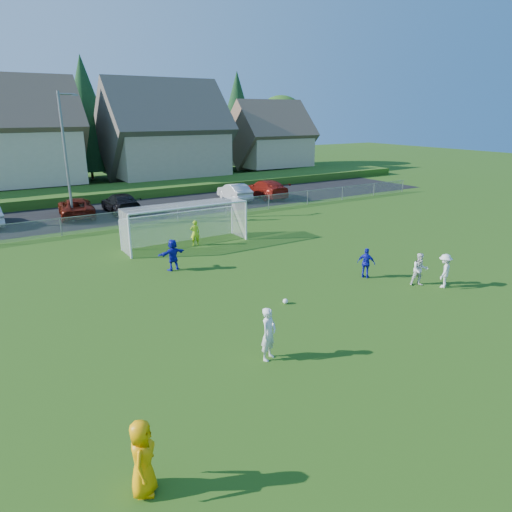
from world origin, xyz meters
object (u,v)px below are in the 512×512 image
at_px(player_white_b, 420,270).
at_px(referee, 142,458).
at_px(car_g, 265,189).
at_px(soccer_goal, 184,218).
at_px(player_white_c, 444,271).
at_px(car_c, 76,207).
at_px(player_blue_a, 366,263).
at_px(car_f, 234,192).
at_px(player_white_a, 269,334).
at_px(soccer_ball, 285,301).
at_px(goalkeeper, 195,233).
at_px(car_d, 121,203).
at_px(player_blue_b, 173,255).

bearing_deg(player_white_b, referee, -129.55).
bearing_deg(car_g, soccer_goal, 42.53).
bearing_deg(player_white_c, car_c, -91.74).
bearing_deg(referee, player_blue_a, -32.90).
relative_size(player_blue_a, car_f, 0.32).
relative_size(player_white_c, soccer_goal, 0.21).
bearing_deg(player_white_a, referee, -176.40).
height_order(player_white_c, car_f, player_white_c).
xyz_separation_m(soccer_ball, referee, (-8.25, -6.47, 0.75)).
bearing_deg(player_white_b, goalkeeper, 148.92).
bearing_deg(car_f, car_d, 3.43).
bearing_deg(referee, soccer_goal, 3.30).
distance_m(player_white_c, car_c, 26.60).
bearing_deg(car_g, soccer_ball, 61.37).
distance_m(car_d, car_f, 10.27).
relative_size(goalkeeper, car_f, 0.34).
bearing_deg(player_white_c, car_g, -129.87).
bearing_deg(player_blue_a, soccer_ball, 64.32).
height_order(player_white_b, soccer_goal, soccer_goal).
bearing_deg(soccer_ball, player_white_c, -17.36).
distance_m(player_white_a, player_blue_a, 9.02).
bearing_deg(soccer_goal, car_g, 39.92).
bearing_deg(referee, goalkeeper, 1.42).
relative_size(player_white_b, player_white_c, 0.99).
bearing_deg(soccer_goal, soccer_ball, -90.62).
relative_size(soccer_ball, player_blue_b, 0.14).
bearing_deg(car_c, soccer_goal, 115.90).
height_order(player_white_b, car_f, player_white_b).
relative_size(player_white_c, goalkeeper, 1.03).
distance_m(player_blue_a, player_blue_b, 9.52).
height_order(player_blue_b, car_c, player_blue_b).
xyz_separation_m(car_c, car_d, (3.34, -0.20, 0.04)).
height_order(player_white_a, car_g, player_white_a).
bearing_deg(player_white_a, player_white_b, -16.88).
distance_m(player_white_a, car_d, 25.19).
bearing_deg(referee, player_white_c, -45.26).
bearing_deg(goalkeeper, player_blue_a, 132.66).
xyz_separation_m(soccer_ball, player_blue_b, (-2.31, 6.49, 0.69)).
relative_size(player_white_a, player_white_c, 1.13).
relative_size(referee, car_g, 0.31).
distance_m(player_white_c, soccer_goal, 14.65).
height_order(referee, player_white_a, player_white_a).
bearing_deg(car_d, car_f, 179.39).
relative_size(referee, car_d, 0.33).
bearing_deg(goalkeeper, player_white_b, 133.94).
xyz_separation_m(player_white_a, goalkeeper, (3.57, 13.32, -0.12)).
bearing_deg(player_white_b, player_blue_a, 154.45).
bearing_deg(player_white_b, player_blue_b, 169.24).
relative_size(player_blue_b, car_c, 0.31).
bearing_deg(car_c, referee, 87.91).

